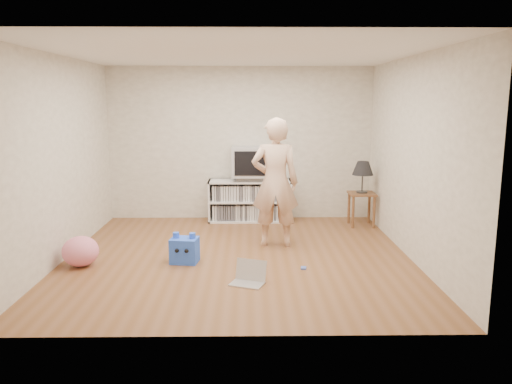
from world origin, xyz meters
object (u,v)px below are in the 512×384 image
object	(u,v)px
dvd_deck	(250,178)
table_lamp	(363,169)
media_unit	(250,200)
crt_tv	(250,162)
laptop	(249,277)
side_table	(362,201)
person	(275,183)
plush_pink	(80,251)
plush_blue	(185,250)

from	to	relation	value
dvd_deck	table_lamp	size ratio (longest dim) A/B	0.87
dvd_deck	media_unit	bearing A→B (deg)	90.00
crt_tv	laptop	distance (m)	3.11
laptop	side_table	bearing A→B (deg)	75.85
dvd_deck	side_table	size ratio (longest dim) A/B	0.82
media_unit	table_lamp	xyz separation A→B (m)	(1.83, -0.39, 0.59)
dvd_deck	laptop	bearing A→B (deg)	-90.29
dvd_deck	person	distance (m)	1.54
dvd_deck	plush_pink	distance (m)	3.21
plush_blue	plush_pink	distance (m)	1.28
side_table	plush_blue	world-z (taller)	side_table
side_table	plush_pink	world-z (taller)	side_table
table_lamp	plush_pink	world-z (taller)	table_lamp
dvd_deck	crt_tv	bearing A→B (deg)	-90.00
person	laptop	size ratio (longest dim) A/B	4.09
side_table	person	bearing A→B (deg)	-142.90
dvd_deck	person	xyz separation A→B (m)	(0.35, -1.49, 0.17)
media_unit	side_table	world-z (taller)	media_unit
media_unit	crt_tv	size ratio (longest dim) A/B	2.33
person	laptop	distance (m)	1.74
media_unit	table_lamp	world-z (taller)	table_lamp
person	media_unit	bearing A→B (deg)	-74.32
media_unit	plush_pink	world-z (taller)	media_unit
person	plush_blue	distance (m)	1.58
table_lamp	plush_blue	xyz separation A→B (m)	(-2.66, -1.87, -0.78)
crt_tv	plush_pink	distance (m)	3.27
table_lamp	side_table	bearing A→B (deg)	0.00
side_table	plush_blue	bearing A→B (deg)	-144.98
media_unit	side_table	size ratio (longest dim) A/B	2.55
side_table	plush_blue	xyz separation A→B (m)	(-2.66, -1.87, -0.25)
plush_pink	side_table	bearing A→B (deg)	26.73
side_table	laptop	world-z (taller)	side_table
crt_tv	table_lamp	world-z (taller)	crt_tv
laptop	dvd_deck	bearing A→B (deg)	110.90
dvd_deck	plush_blue	world-z (taller)	dvd_deck
plush_pink	dvd_deck	bearing A→B (deg)	48.12
laptop	plush_pink	bearing A→B (deg)	-175.14
laptop	plush_pink	world-z (taller)	plush_pink
crt_tv	plush_pink	size ratio (longest dim) A/B	1.35
person	dvd_deck	bearing A→B (deg)	-74.19
plush_pink	plush_blue	bearing A→B (deg)	5.29
side_table	laptop	distance (m)	3.21
person	plush_blue	world-z (taller)	person
person	side_table	bearing A→B (deg)	-140.35
media_unit	plush_pink	bearing A→B (deg)	-131.69
side_table	plush_pink	bearing A→B (deg)	-153.27
table_lamp	plush_blue	distance (m)	3.34
dvd_deck	plush_pink	world-z (taller)	dvd_deck
media_unit	person	size ratio (longest dim) A/B	0.77
crt_tv	table_lamp	xyz separation A→B (m)	(1.83, -0.37, -0.08)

